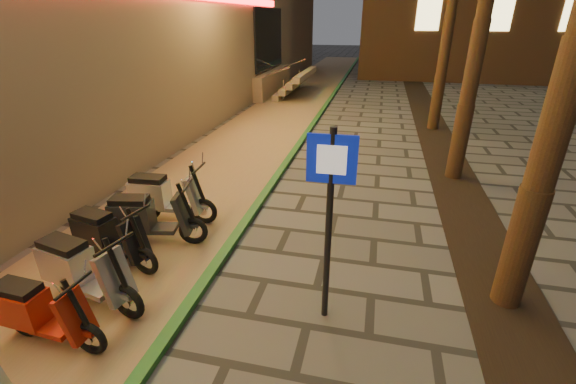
% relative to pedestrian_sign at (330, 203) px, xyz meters
% --- Properties ---
extents(ground, '(120.00, 120.00, 0.00)m').
position_rel_pedestrian_sign_xyz_m(ground, '(-1.03, -1.11, -1.76)').
color(ground, '#474442').
rests_on(ground, ground).
extents(parking_strip, '(3.40, 60.00, 0.01)m').
position_rel_pedestrian_sign_xyz_m(parking_strip, '(-3.63, 8.89, -1.75)').
color(parking_strip, '#8C7251').
rests_on(parking_strip, ground).
extents(green_curb, '(0.18, 60.00, 0.10)m').
position_rel_pedestrian_sign_xyz_m(green_curb, '(-1.93, 8.89, -1.71)').
color(green_curb, '#246127').
rests_on(green_curb, ground).
extents(planting_strip, '(1.20, 40.00, 0.02)m').
position_rel_pedestrian_sign_xyz_m(planting_strip, '(2.57, 3.89, -1.75)').
color(planting_strip, black).
rests_on(planting_strip, ground).
extents(pedestrian_sign, '(0.60, 0.10, 2.71)m').
position_rel_pedestrian_sign_xyz_m(pedestrian_sign, '(0.00, 0.00, 0.00)').
color(pedestrian_sign, black).
rests_on(pedestrian_sign, ground).
extents(scooter_5, '(1.55, 0.54, 1.09)m').
position_rel_pedestrian_sign_xyz_m(scooter_5, '(-3.45, -1.29, -1.28)').
color(scooter_5, black).
rests_on(scooter_5, ground).
extents(scooter_6, '(1.78, 0.80, 1.25)m').
position_rel_pedestrian_sign_xyz_m(scooter_6, '(-3.46, -0.50, -1.21)').
color(scooter_6, black).
rests_on(scooter_6, ground).
extents(scooter_7, '(1.67, 0.76, 1.17)m').
position_rel_pedestrian_sign_xyz_m(scooter_7, '(-3.74, 0.45, -1.25)').
color(scooter_7, black).
rests_on(scooter_7, ground).
extents(scooter_8, '(1.73, 0.78, 1.22)m').
position_rel_pedestrian_sign_xyz_m(scooter_8, '(-3.42, 1.16, -1.23)').
color(scooter_8, black).
rests_on(scooter_8, ground).
extents(scooter_9, '(1.78, 0.62, 1.26)m').
position_rel_pedestrian_sign_xyz_m(scooter_9, '(-3.60, 2.03, -1.21)').
color(scooter_9, black).
rests_on(scooter_9, ground).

